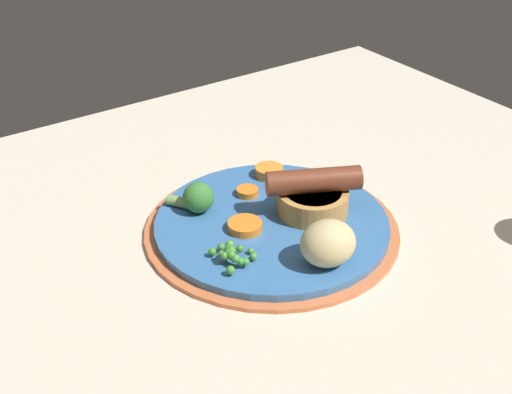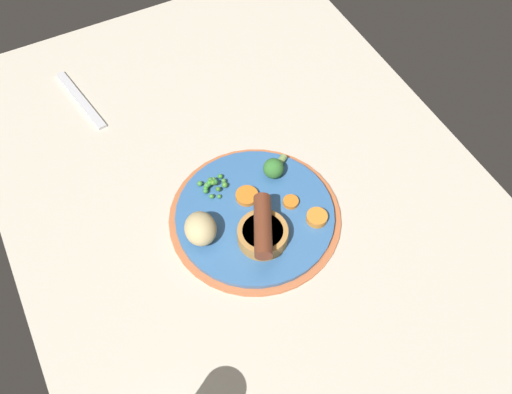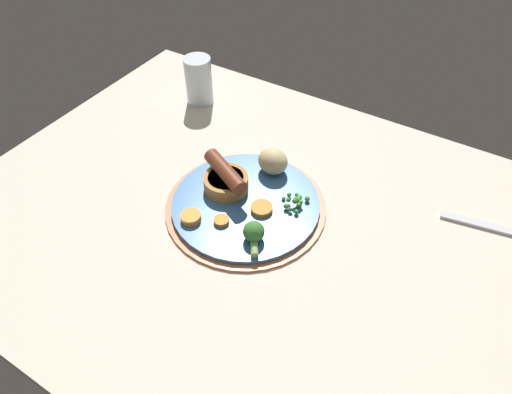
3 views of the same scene
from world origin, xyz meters
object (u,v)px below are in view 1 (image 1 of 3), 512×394
object	(u,v)px
sausage_pudding	(313,195)
potato_chunk_0	(328,243)
pea_pile	(232,254)
carrot_slice_0	(247,192)
carrot_slice_3	(269,172)
broccoli_floret_near	(197,198)
dinner_plate	(272,227)
carrot_slice_1	(245,226)

from	to	relation	value
sausage_pudding	potato_chunk_0	size ratio (longest dim) A/B	1.85
pea_pile	carrot_slice_0	bearing A→B (deg)	49.17
sausage_pudding	carrot_slice_3	bearing A→B (deg)	111.64
sausage_pudding	broccoli_floret_near	world-z (taller)	sausage_pudding
dinner_plate	potato_chunk_0	world-z (taller)	potato_chunk_0
dinner_plate	carrot_slice_0	bearing A→B (deg)	81.48
broccoli_floret_near	carrot_slice_0	world-z (taller)	broccoli_floret_near
broccoli_floret_near	sausage_pudding	bearing A→B (deg)	20.41
sausage_pudding	carrot_slice_0	bearing A→B (deg)	144.66
dinner_plate	carrot_slice_0	xyz separation A→B (cm)	(0.94, 6.28, 1.24)
broccoli_floret_near	potato_chunk_0	size ratio (longest dim) A/B	0.94
potato_chunk_0	carrot_slice_3	world-z (taller)	potato_chunk_0
pea_pile	dinner_plate	bearing A→B (deg)	26.78
sausage_pudding	carrot_slice_0	distance (cm)	8.62
broccoli_floret_near	carrot_slice_0	bearing A→B (deg)	52.99
dinner_plate	sausage_pudding	bearing A→B (deg)	-12.91
carrot_slice_3	pea_pile	bearing A→B (deg)	-137.54
dinner_plate	potato_chunk_0	size ratio (longest dim) A/B	4.92
dinner_plate	potato_chunk_0	distance (cm)	10.22
carrot_slice_0	carrot_slice_1	size ratio (longest dim) A/B	0.68
broccoli_floret_near	carrot_slice_1	world-z (taller)	broccoli_floret_near
pea_pile	carrot_slice_0	size ratio (longest dim) A/B	1.80
dinner_plate	broccoli_floret_near	distance (cm)	9.21
pea_pile	potato_chunk_0	xyz separation A→B (cm)	(7.96, -5.66, 1.44)
sausage_pudding	carrot_slice_1	size ratio (longest dim) A/B	2.81
potato_chunk_0	pea_pile	bearing A→B (deg)	144.59
broccoli_floret_near	potato_chunk_0	world-z (taller)	potato_chunk_0
pea_pile	broccoli_floret_near	bearing A→B (deg)	78.67
sausage_pudding	carrot_slice_1	world-z (taller)	sausage_pudding
dinner_plate	broccoli_floret_near	bearing A→B (deg)	130.98
pea_pile	carrot_slice_1	world-z (taller)	pea_pile
sausage_pudding	pea_pile	size ratio (longest dim) A/B	2.28
carrot_slice_3	carrot_slice_0	bearing A→B (deg)	-155.09
pea_pile	broccoli_floret_near	distance (cm)	10.93
dinner_plate	pea_pile	bearing A→B (deg)	-153.22
pea_pile	carrot_slice_3	bearing A→B (deg)	42.46
carrot_slice_0	carrot_slice_1	world-z (taller)	carrot_slice_1
carrot_slice_1	carrot_slice_3	xyz separation A→B (cm)	(9.20, 8.23, 0.16)
carrot_slice_1	carrot_slice_0	bearing A→B (deg)	53.66
carrot_slice_0	pea_pile	bearing A→B (deg)	-130.83
carrot_slice_0	dinner_plate	bearing A→B (deg)	-98.52
pea_pile	carrot_slice_3	world-z (taller)	pea_pile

